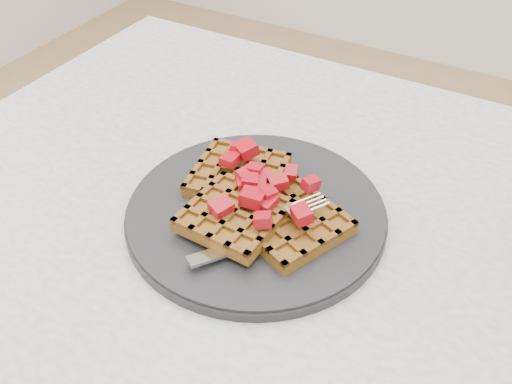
% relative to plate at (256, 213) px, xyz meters
% --- Properties ---
extents(table, '(1.20, 0.80, 0.75)m').
position_rel_plate_xyz_m(table, '(0.12, 0.01, -0.12)').
color(table, silver).
rests_on(table, ground).
extents(plate, '(0.31, 0.31, 0.02)m').
position_rel_plate_xyz_m(plate, '(0.00, 0.00, 0.00)').
color(plate, black).
rests_on(plate, table).
extents(waffles, '(0.23, 0.19, 0.03)m').
position_rel_plate_xyz_m(waffles, '(0.00, -0.00, 0.02)').
color(waffles, brown).
rests_on(waffles, plate).
extents(strawberry_pile, '(0.15, 0.15, 0.02)m').
position_rel_plate_xyz_m(strawberry_pile, '(0.00, -0.00, 0.05)').
color(strawberry_pile, '#8A000C').
rests_on(strawberry_pile, waffles).
extents(fork, '(0.11, 0.17, 0.02)m').
position_rel_plate_xyz_m(fork, '(0.04, -0.04, 0.02)').
color(fork, silver).
rests_on(fork, plate).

